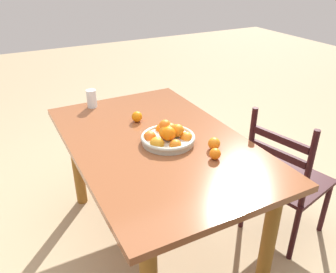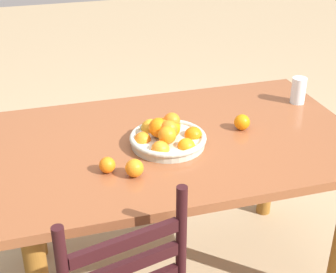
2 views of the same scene
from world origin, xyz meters
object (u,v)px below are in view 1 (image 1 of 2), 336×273
fruit_bowl (168,136)px  orange_loose_0 (215,154)px  orange_loose_2 (136,117)px  dining_table (157,157)px  drinking_glass (92,99)px  orange_loose_1 (214,144)px  chair_near_window (285,180)px

fruit_bowl → orange_loose_0: bearing=26.9°
orange_loose_2 → dining_table: bearing=0.7°
dining_table → drinking_glass: size_ratio=12.05×
fruit_bowl → orange_loose_1: fruit_bowl is taller
dining_table → drinking_glass: 0.72m
orange_loose_0 → orange_loose_2: 0.66m
dining_table → orange_loose_2: (-0.29, -0.00, 0.15)m
dining_table → orange_loose_2: bearing=-179.3°
dining_table → chair_near_window: size_ratio=1.66×
orange_loose_2 → orange_loose_0: bearing=16.5°
orange_loose_0 → orange_loose_1: bearing=148.6°
drinking_glass → orange_loose_1: bearing=25.0°
chair_near_window → fruit_bowl: bearing=56.4°
orange_loose_1 → dining_table: bearing=-136.0°
dining_table → orange_loose_0: 0.41m
dining_table → fruit_bowl: fruit_bowl is taller
chair_near_window → orange_loose_0: chair_near_window is taller
orange_loose_0 → drinking_glass: size_ratio=0.48×
orange_loose_1 → orange_loose_0: bearing=-31.4°
dining_table → orange_loose_2: size_ratio=22.18×
dining_table → chair_near_window: bearing=66.7°
orange_loose_2 → drinking_glass: 0.42m
chair_near_window → fruit_bowl: size_ratio=2.92×
orange_loose_2 → drinking_glass: drinking_glass is taller
chair_near_window → orange_loose_2: chair_near_window is taller
drinking_glass → orange_loose_0: bearing=20.2°
orange_loose_1 → drinking_glass: drinking_glass is taller
fruit_bowl → orange_loose_2: bearing=-172.5°
orange_loose_2 → drinking_glass: (-0.38, -0.19, 0.03)m
dining_table → orange_loose_0: (0.34, 0.18, 0.15)m
dining_table → fruit_bowl: 0.18m
orange_loose_1 → drinking_glass: bearing=-155.0°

